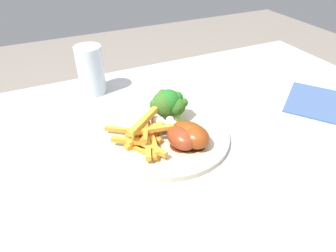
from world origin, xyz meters
TOP-DOWN VIEW (x-y plane):
  - dining_table at (0.00, 0.00)m, footprint 1.29×0.71m
  - dinner_plate at (-0.01, 0.01)m, footprint 0.26×0.26m
  - broccoli_floret_front at (-0.05, -0.02)m, footprint 0.05×0.04m
  - broccoli_floret_middle at (-0.02, -0.04)m, footprint 0.06×0.06m
  - broccoli_floret_back at (-0.03, -0.04)m, footprint 0.06×0.06m
  - carrot_fries_pile at (0.05, 0.02)m, footprint 0.12×0.14m
  - chicken_drumstick_near at (-0.01, 0.05)m, footprint 0.06×0.12m
  - chicken_drumstick_far at (-0.04, 0.06)m, footprint 0.07×0.12m
  - chicken_drumstick_extra at (-0.03, 0.05)m, footprint 0.09×0.13m
  - water_glass at (0.09, -0.26)m, footprint 0.07×0.07m
  - napkin at (-0.41, 0.04)m, footprint 0.22×0.21m

SIDE VIEW (x-z plane):
  - dining_table at x=0.00m, z-range 0.26..1.00m
  - napkin at x=-0.41m, z-range 0.74..0.74m
  - dinner_plate at x=-0.01m, z-range 0.74..0.75m
  - carrot_fries_pile at x=0.05m, z-range 0.75..0.79m
  - chicken_drumstick_near at x=-0.01m, z-range 0.75..0.79m
  - chicken_drumstick_far at x=-0.04m, z-range 0.75..0.79m
  - chicken_drumstick_extra at x=-0.03m, z-range 0.75..0.80m
  - broccoli_floret_front at x=-0.05m, z-range 0.76..0.82m
  - broccoli_floret_middle at x=-0.02m, z-range 0.76..0.83m
  - broccoli_floret_back at x=-0.03m, z-range 0.76..0.83m
  - water_glass at x=0.09m, z-range 0.74..0.86m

